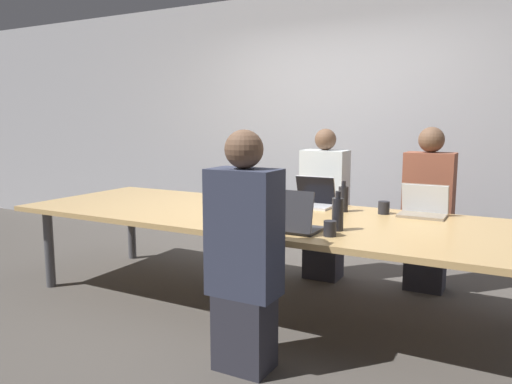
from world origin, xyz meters
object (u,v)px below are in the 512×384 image
(bottle_far_center, at_px, (343,198))
(stapler, at_px, (290,218))
(bottle_near_midright, at_px, (338,214))
(laptop_far_center, at_px, (314,198))
(laptop_near_midright, at_px, (291,220))
(laptop_far_right, at_px, (423,207))
(cup_far_center, at_px, (281,200))
(person_far_right, at_px, (428,212))
(cup_far_right, at_px, (384,208))
(person_far_center, at_px, (324,207))
(cup_near_midright, at_px, (330,229))
(person_near_midright, at_px, (244,256))

(bottle_far_center, height_order, stapler, bottle_far_center)
(bottle_far_center, xyz_separation_m, bottle_near_midright, (0.19, -0.67, 0.01))
(laptop_far_center, height_order, laptop_near_midright, laptop_near_midright)
(bottle_far_center, height_order, laptop_far_right, bottle_far_center)
(cup_far_center, bearing_deg, laptop_far_right, 1.81)
(person_far_right, height_order, stapler, person_far_right)
(laptop_near_midright, relative_size, cup_far_right, 3.43)
(laptop_near_midright, distance_m, bottle_near_midright, 0.31)
(person_far_center, bearing_deg, laptop_far_center, -82.85)
(laptop_far_center, xyz_separation_m, cup_far_right, (0.60, -0.05, -0.02))
(bottle_near_midright, bearing_deg, stapler, 164.70)
(cup_far_right, bearing_deg, cup_far_center, 178.43)
(cup_far_center, height_order, person_far_right, person_far_right)
(bottle_far_center, relative_size, cup_far_right, 2.48)
(cup_far_right, bearing_deg, cup_near_midright, -96.70)
(cup_far_center, distance_m, laptop_far_right, 1.17)
(laptop_far_center, height_order, bottle_near_midright, bottle_near_midright)
(bottle_far_center, distance_m, person_far_right, 0.82)
(stapler, bearing_deg, cup_far_center, 98.21)
(laptop_far_center, relative_size, cup_near_midright, 3.46)
(laptop_far_center, relative_size, laptop_near_midright, 1.00)
(laptop_far_center, distance_m, laptop_far_right, 0.88)
(cup_near_midright, bearing_deg, person_far_right, 76.52)
(bottle_near_midright, bearing_deg, cup_far_center, 135.88)
(cup_far_center, relative_size, laptop_far_right, 0.26)
(cup_far_center, distance_m, person_far_right, 1.24)
(person_far_right, bearing_deg, laptop_far_center, -149.64)
(cup_far_right, bearing_deg, bottle_near_midright, -99.29)
(laptop_far_right, bearing_deg, bottle_far_center, -168.78)
(stapler, bearing_deg, person_near_midright, -107.26)
(laptop_far_right, distance_m, person_far_right, 0.49)
(bottle_far_center, relative_size, laptop_near_midright, 0.72)
(bottle_far_center, height_order, laptop_near_midright, laptop_near_midright)
(bottle_far_center, xyz_separation_m, cup_far_right, (0.31, 0.06, -0.06))
(cup_near_midright, bearing_deg, laptop_near_midright, -177.10)
(laptop_near_midright, distance_m, cup_near_midright, 0.26)
(laptop_near_midright, height_order, bottle_near_midright, laptop_near_midright)
(person_far_right, bearing_deg, cup_far_right, -113.98)
(person_far_center, bearing_deg, cup_far_center, -121.60)
(person_far_center, distance_m, bottle_near_midright, 1.27)
(person_far_center, relative_size, person_near_midright, 0.98)
(bottle_near_midright, relative_size, stapler, 1.69)
(cup_far_center, height_order, cup_far_right, cup_far_right)
(laptop_near_midright, distance_m, person_near_midright, 0.51)
(bottle_far_center, relative_size, person_far_right, 0.18)
(laptop_far_center, bearing_deg, person_near_midright, -83.48)
(bottle_far_center, height_order, person_far_right, person_far_right)
(laptop_far_right, bearing_deg, cup_far_center, -178.19)
(person_far_right, distance_m, stapler, 1.37)
(cup_far_center, distance_m, stapler, 0.75)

